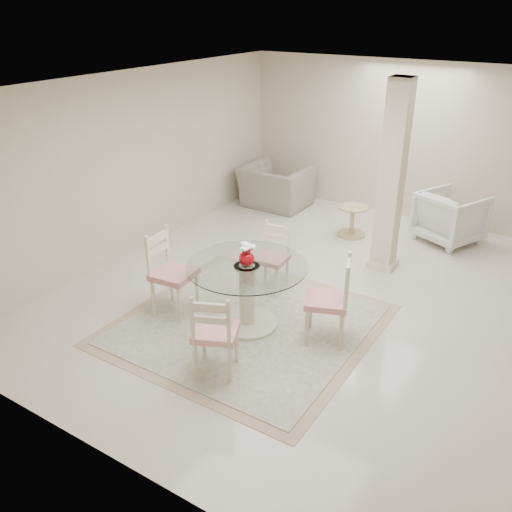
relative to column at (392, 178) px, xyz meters
The scene contains 13 objects.
ground 1.94m from the column, 111.04° to the right, with size 7.00×7.00×0.00m, color silver.
room_shell 1.48m from the column, 111.04° to the right, with size 6.02×7.02×2.71m.
column is the anchor object (origin of this frame).
area_rug 2.88m from the column, 108.53° to the right, with size 2.88×2.88×0.02m.
dining_table 2.71m from the column, 108.53° to the right, with size 1.41×1.41×0.81m.
red_vase 2.58m from the column, 108.51° to the right, with size 0.21×0.20×0.28m.
dining_chair_east 2.29m from the column, 85.13° to the right, with size 0.60×0.60×1.16m.
dining_chair_north 1.94m from the column, 126.04° to the right, with size 0.44×0.44×1.02m.
dining_chair_west 3.29m from the column, 124.39° to the right, with size 0.52×0.52×1.19m.
dining_chair_south 3.53m from the column, 99.31° to the right, with size 0.58×0.58×1.10m.
recliner_taupe 3.14m from the column, 152.48° to the left, with size 1.21×1.05×0.78m, color gray.
armchair_white 1.84m from the column, 69.37° to the left, with size 0.88×0.90×0.82m, color white.
side_table 1.64m from the column, 135.49° to the left, with size 0.49×0.49×0.51m.
Camera 1 is at (2.77, -5.77, 3.58)m, focal length 38.00 mm.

